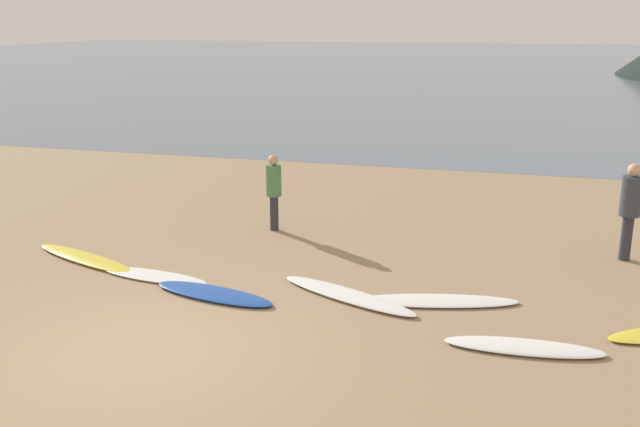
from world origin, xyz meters
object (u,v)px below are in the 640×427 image
surfboard_7 (524,347)px  person_0 (630,204)px  surfboard_3 (154,276)px  surfboard_6 (436,301)px  surfboard_5 (348,295)px  person_1 (274,186)px  surfboard_2 (86,259)px  surfboard_4 (214,294)px

surfboard_7 → person_0: 4.63m
surfboard_3 → surfboard_6: 4.67m
surfboard_5 → person_1: size_ratio=1.62×
surfboard_5 → person_0: person_0 is taller
surfboard_3 → surfboard_5: bearing=7.2°
surfboard_5 → surfboard_2: bearing=-160.7°
surfboard_3 → person_1: bearing=78.6°
surfboard_3 → surfboard_7: 6.07m
surfboard_2 → surfboard_4: bearing=3.1°
surfboard_4 → person_0: bearing=40.4°
surfboard_6 → surfboard_2: bearing=164.0°
surfboard_3 → surfboard_5: size_ratio=0.81×
surfboard_3 → surfboard_5: 3.33m
surfboard_4 → surfboard_2: bearing=173.4°
surfboard_6 → surfboard_4: bearing=177.5°
person_1 → surfboard_4: bearing=148.7°
surfboard_6 → person_0: (3.02, 2.90, 1.00)m
person_1 → surfboard_3: bearing=126.3°
surfboard_6 → surfboard_7: surfboard_7 is taller
surfboard_6 → person_1: 4.76m
person_0 → person_1: 6.65m
surfboard_2 → surfboard_4: 3.02m
surfboard_2 → surfboard_6: bearing=18.6°
surfboard_2 → surfboard_7: size_ratio=1.28×
surfboard_7 → surfboard_4: bearing=168.9°
surfboard_3 → surfboard_7: size_ratio=0.98×
surfboard_6 → person_0: 4.31m
surfboard_2 → person_0: (9.27, 2.63, 0.99)m
person_0 → surfboard_5: bearing=105.1°
surfboard_4 → person_1: size_ratio=1.36×
surfboard_2 → surfboard_5: size_ratio=1.06×
surfboard_2 → person_0: size_ratio=1.51×
surfboard_7 → person_0: person_0 is taller
surfboard_2 → surfboard_6: size_ratio=1.05×
surfboard_6 → person_1: (-3.62, 2.97, 0.88)m
person_1 → surfboard_2: bearing=100.5°
surfboard_3 → surfboard_4: size_ratio=0.97×
person_0 → surfboard_2: bearing=85.8°
person_1 → surfboard_7: bearing=-166.1°
surfboard_6 → person_0: size_ratio=1.44×
surfboard_2 → person_0: person_0 is taller
surfboard_4 → surfboard_6: 3.44m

